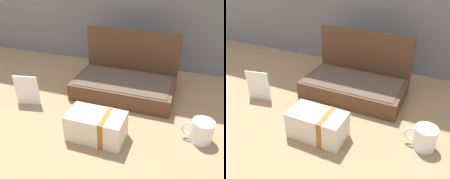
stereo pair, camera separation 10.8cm
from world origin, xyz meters
The scene contains 5 objects.
ground_plane centered at (0.00, 0.00, 0.00)m, with size 6.00×6.00×0.00m, color #8C6D4C.
open_suitcase centered at (0.01, 0.19, 0.07)m, with size 0.51×0.30×0.31m.
cream_toiletry_bag centered at (0.00, -0.20, 0.06)m, with size 0.23×0.13×0.12m.
coffee_mug centered at (0.40, -0.08, 0.05)m, with size 0.12×0.09×0.09m.
info_card_left centered at (-0.41, -0.07, 0.08)m, with size 0.12×0.01×0.15m, color white.
Camera 1 is at (0.31, -0.91, 0.67)m, focal length 39.18 mm.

